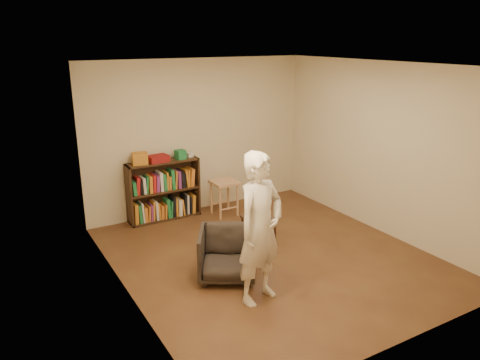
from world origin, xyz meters
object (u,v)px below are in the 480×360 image
side_table (259,221)px  person (260,229)px  bookshelf (164,193)px  stool (224,188)px  laptop (259,212)px  armchair (227,254)px

side_table → person: size_ratio=0.23×
bookshelf → person: 2.96m
stool → side_table: 1.28m
side_table → bookshelf: bearing=117.3°
bookshelf → side_table: 1.83m
stool → person: bearing=-109.8°
side_table → laptop: bearing=60.3°
stool → armchair: bearing=-117.5°
stool → bookshelf: bearing=159.5°
side_table → person: 1.63m
side_table → person: (-0.81, -1.30, 0.54)m
bookshelf → stool: size_ratio=1.99×
side_table → person: bearing=-122.0°
stool → laptop: laptop is taller
armchair → side_table: armchair is taller
person → armchair: bearing=82.0°
armchair → person: 0.85m
stool → armchair: armchair is taller
bookshelf → side_table: size_ratio=2.91×
bookshelf → stool: bookshelf is taller
stool → laptop: (-0.08, -1.22, -0.02)m
bookshelf → laptop: 1.80m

